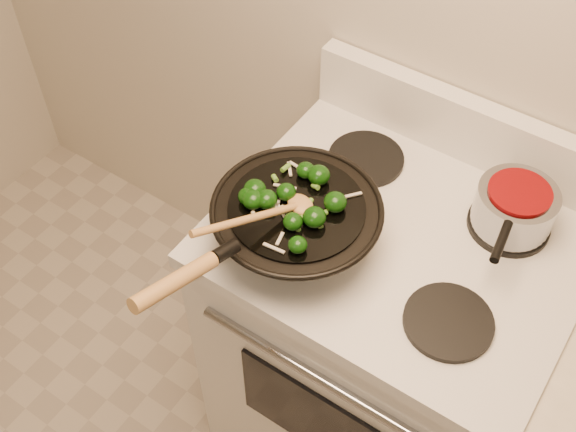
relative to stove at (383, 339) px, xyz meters
The scene contains 5 objects.
stove is the anchor object (origin of this frame).
wok 0.58m from the stove, 138.92° to the right, with size 0.36×0.59×0.22m.
stirfry 0.64m from the stove, 141.19° to the right, with size 0.21×0.23×0.04m.
wooden_spoon 0.67m from the stove, 132.07° to the right, with size 0.13×0.27×0.10m.
saucepan 0.56m from the stove, 38.86° to the left, with size 0.17×0.28×0.10m.
Camera 1 is at (0.28, 0.22, 2.15)m, focal length 45.00 mm.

